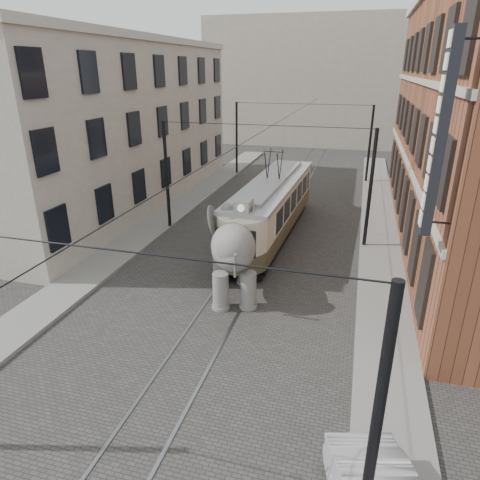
% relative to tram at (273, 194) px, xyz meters
% --- Properties ---
extents(ground, '(120.00, 120.00, 0.00)m').
position_rel_tram_xyz_m(ground, '(-0.27, -6.51, -2.31)').
color(ground, '#3B3937').
extents(tram_rails, '(1.54, 80.00, 0.02)m').
position_rel_tram_xyz_m(tram_rails, '(-0.27, -6.51, -2.30)').
color(tram_rails, slate).
rests_on(tram_rails, ground).
extents(sidewalk_right, '(2.00, 60.00, 0.15)m').
position_rel_tram_xyz_m(sidewalk_right, '(5.73, -6.51, -2.23)').
color(sidewalk_right, slate).
rests_on(sidewalk_right, ground).
extents(sidewalk_left, '(2.00, 60.00, 0.15)m').
position_rel_tram_xyz_m(sidewalk_left, '(-6.77, -6.51, -2.23)').
color(sidewalk_left, slate).
rests_on(sidewalk_left, ground).
extents(stucco_building, '(7.00, 24.00, 10.00)m').
position_rel_tram_xyz_m(stucco_building, '(-11.27, 3.49, 2.69)').
color(stucco_building, gray).
rests_on(stucco_building, ground).
extents(distant_block, '(28.00, 10.00, 14.00)m').
position_rel_tram_xyz_m(distant_block, '(-0.27, 33.49, 4.69)').
color(distant_block, gray).
rests_on(distant_block, ground).
extents(catenary, '(11.00, 30.20, 6.00)m').
position_rel_tram_xyz_m(catenary, '(-0.47, -1.51, 0.69)').
color(catenary, black).
rests_on(catenary, ground).
extents(tram, '(2.85, 11.72, 4.62)m').
position_rel_tram_xyz_m(tram, '(0.00, 0.00, 0.00)').
color(tram, beige).
rests_on(tram, ground).
extents(elephant, '(4.50, 6.01, 3.27)m').
position_rel_tram_xyz_m(elephant, '(-0.12, -7.07, -0.67)').
color(elephant, slate).
rests_on(elephant, ground).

